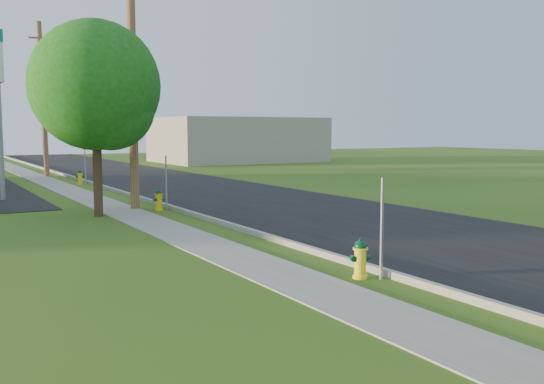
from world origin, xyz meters
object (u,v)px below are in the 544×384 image
object	(u,v)px
tree_verge	(99,90)
hydrant_near	(360,259)
hydrant_mid	(159,200)
hydrant_far	(80,177)
utility_pole_far	(43,99)
utility_pole_mid	(132,73)

from	to	relation	value
tree_verge	hydrant_near	world-z (taller)	tree_verge
tree_verge	hydrant_mid	xyz separation A→B (m)	(2.15, 0.40, -3.82)
hydrant_mid	hydrant_far	size ratio (longest dim) A/B	1.00
utility_pole_far	hydrant_far	bearing A→B (deg)	-85.30
hydrant_near	hydrant_far	size ratio (longest dim) A/B	0.98
tree_verge	hydrant_near	xyz separation A→B (m)	(2.13, -11.18, -3.82)
hydrant_mid	hydrant_far	world-z (taller)	hydrant_mid
utility_pole_mid	hydrant_mid	bearing A→B (deg)	-58.62
hydrant_near	utility_pole_mid	bearing A→B (deg)	92.53
utility_pole_far	tree_verge	bearing A→B (deg)	-94.65
tree_verge	hydrant_far	size ratio (longest dim) A/B	8.06
utility_pole_far	hydrant_mid	xyz separation A→B (m)	(0.58, -18.95, -4.40)
tree_verge	hydrant_mid	size ratio (longest dim) A/B	8.02
utility_pole_far	tree_verge	size ratio (longest dim) A/B	1.45
utility_pole_far	hydrant_near	world-z (taller)	utility_pole_far
hydrant_far	tree_verge	bearing A→B (deg)	-99.65
utility_pole_mid	utility_pole_far	bearing A→B (deg)	90.00
utility_pole_far	hydrant_far	world-z (taller)	utility_pole_far
utility_pole_far	tree_verge	world-z (taller)	utility_pole_far
utility_pole_far	tree_verge	distance (m)	19.42
utility_pole_mid	tree_verge	world-z (taller)	utility_pole_mid
tree_verge	hydrant_far	xyz separation A→B (m)	(2.13, 12.55, -3.82)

